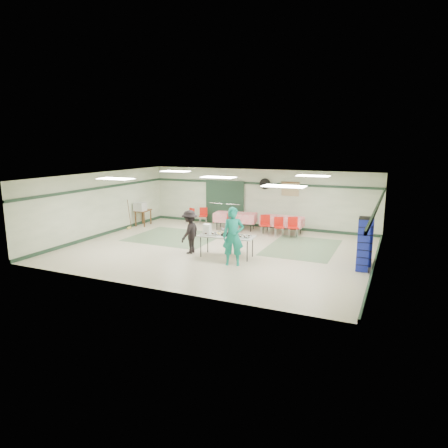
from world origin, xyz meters
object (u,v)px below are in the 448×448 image
at_px(volunteer_dark, 190,232).
at_px(chair_loose_b, 191,214).
at_px(chair_d, 231,221).
at_px(chair_loose_a, 203,214).
at_px(crate_stack_blue_a, 365,242).
at_px(office_printer, 140,207).
at_px(volunteer_teal, 233,236).
at_px(chair_b, 265,223).
at_px(printer_table, 143,212).
at_px(serving_table, 227,237).
at_px(chair_a, 279,225).
at_px(volunteer_grey, 231,231).
at_px(dining_table_a, 282,221).
at_px(broom, 129,214).
at_px(dining_table_b, 235,217).
at_px(crate_stack_red, 365,244).
at_px(crate_stack_blue_b, 363,245).
at_px(chair_c, 293,225).

distance_m(volunteer_dark, chair_loose_b, 5.29).
height_order(chair_d, chair_loose_a, chair_d).
height_order(chair_d, crate_stack_blue_a, crate_stack_blue_a).
bearing_deg(office_printer, volunteer_teal, -31.76).
height_order(chair_b, printer_table, chair_b).
xyz_separation_m(serving_table, chair_b, (0.17, 3.71, -0.18)).
xyz_separation_m(chair_a, office_printer, (-6.62, -0.61, 0.43)).
distance_m(volunteer_grey, chair_b, 3.17).
bearing_deg(dining_table_a, chair_loose_b, 177.30).
distance_m(volunteer_grey, broom, 6.11).
bearing_deg(dining_table_a, crate_stack_blue_a, -41.78).
xyz_separation_m(dining_table_a, chair_a, (0.03, -0.58, -0.06)).
distance_m(volunteer_grey, volunteer_dark, 1.47).
distance_m(dining_table_b, chair_a, 2.30).
relative_size(volunteer_grey, volunteer_dark, 1.01).
bearing_deg(chair_loose_a, crate_stack_blue_a, -46.15).
height_order(chair_b, crate_stack_red, crate_stack_red).
bearing_deg(volunteer_dark, volunteer_teal, 70.02).
height_order(chair_b, chair_d, chair_b).
relative_size(chair_a, chair_loose_b, 1.07).
height_order(volunteer_teal, crate_stack_blue_b, volunteer_teal).
height_order(serving_table, chair_loose_a, chair_loose_a).
distance_m(chair_c, crate_stack_red, 4.04).
relative_size(serving_table, volunteer_grey, 1.27).
relative_size(serving_table, crate_stack_blue_b, 1.21).
bearing_deg(broom, office_printer, 78.00).
bearing_deg(serving_table, chair_d, 106.91).
height_order(dining_table_a, crate_stack_red, crate_stack_red).
relative_size(serving_table, chair_c, 2.28).
distance_m(dining_table_a, broom, 6.94).
bearing_deg(chair_loose_b, printer_table, -126.57).
height_order(chair_b, crate_stack_blue_a, crate_stack_blue_a).
bearing_deg(serving_table, crate_stack_blue_b, -0.27).
relative_size(chair_loose_a, crate_stack_blue_a, 0.51).
distance_m(dining_table_a, chair_loose_a, 4.11).
xyz_separation_m(chair_b, crate_stack_blue_a, (4.29, -2.82, 0.26)).
bearing_deg(chair_loose_a, volunteer_grey, -71.94).
distance_m(volunteer_teal, crate_stack_blue_a, 4.23).
distance_m(chair_loose_a, crate_stack_blue_a, 8.71).
bearing_deg(chair_c, office_printer, 162.61).
bearing_deg(chair_loose_a, dining_table_a, -26.42).
distance_m(chair_loose_a, broom, 3.53).
height_order(volunteer_teal, broom, volunteer_teal).
bearing_deg(broom, volunteer_grey, -22.89).
bearing_deg(chair_loose_b, crate_stack_blue_a, -2.95).
height_order(volunteer_grey, chair_b, volunteer_grey).
xyz_separation_m(crate_stack_blue_b, broom, (-10.38, 2.08, -0.12)).
xyz_separation_m(dining_table_b, chair_a, (2.23, -0.58, -0.06)).
xyz_separation_m(chair_b, crate_stack_blue_b, (4.29, -3.43, 0.29)).
xyz_separation_m(volunteer_dark, crate_stack_red, (5.86, 1.19, -0.12)).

